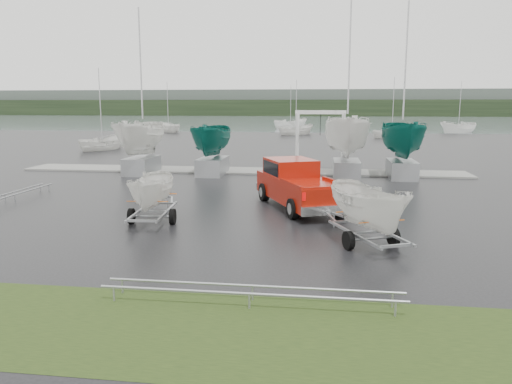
{
  "coord_description": "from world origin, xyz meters",
  "views": [
    {
      "loc": [
        5.58,
        -20.24,
        4.56
      ],
      "look_at": [
        3.03,
        -1.52,
        1.2
      ],
      "focal_mm": 35.0,
      "sensor_mm": 36.0,
      "label": 1
    }
  ],
  "objects_px": {
    "trailer_hitched": "(371,169)",
    "trailer_parked": "(151,163)",
    "pickup_truck": "(296,183)",
    "boat_hoist": "(320,133)"
  },
  "relations": [
    {
      "from": "pickup_truck",
      "to": "boat_hoist",
      "type": "distance_m",
      "value": 11.36
    },
    {
      "from": "trailer_parked",
      "to": "boat_hoist",
      "type": "bearing_deg",
      "value": 62.19
    },
    {
      "from": "pickup_truck",
      "to": "boat_hoist",
      "type": "relative_size",
      "value": 1.58
    },
    {
      "from": "trailer_parked",
      "to": "boat_hoist",
      "type": "relative_size",
      "value": 1.03
    },
    {
      "from": "trailer_hitched",
      "to": "trailer_parked",
      "type": "height_order",
      "value": "trailer_hitched"
    },
    {
      "from": "pickup_truck",
      "to": "trailer_hitched",
      "type": "height_order",
      "value": "trailer_hitched"
    },
    {
      "from": "trailer_parked",
      "to": "boat_hoist",
      "type": "xyz_separation_m",
      "value": [
        6.23,
        15.11,
        0.35
      ]
    },
    {
      "from": "trailer_parked",
      "to": "trailer_hitched",
      "type": "bearing_deg",
      "value": -20.51
    },
    {
      "from": "pickup_truck",
      "to": "trailer_parked",
      "type": "height_order",
      "value": "trailer_parked"
    },
    {
      "from": "pickup_truck",
      "to": "trailer_parked",
      "type": "relative_size",
      "value": 1.53
    }
  ]
}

